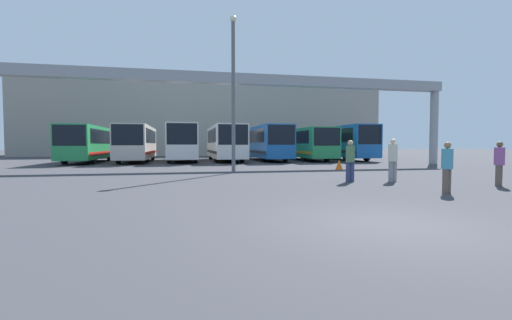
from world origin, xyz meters
TOP-DOWN VIEW (x-y plane):
  - ground_plane at (0.00, 0.00)m, footprint 200.00×200.00m
  - building_backdrop at (0.00, 47.90)m, footprint 51.03×12.00m
  - overhead_gantry at (0.00, 17.42)m, footprint 31.06×0.80m
  - bus_slot_0 at (-11.88, 26.19)m, footprint 2.46×10.41m
  - bus_slot_1 at (-7.92, 26.36)m, footprint 2.50×10.76m
  - bus_slot_2 at (-3.96, 26.30)m, footprint 2.53×10.63m
  - bus_slot_3 at (0.00, 26.59)m, footprint 2.62×11.21m
  - bus_slot_4 at (3.96, 26.71)m, footprint 2.51×11.46m
  - bus_slot_5 at (7.92, 26.83)m, footprint 2.60×11.69m
  - bus_slot_6 at (11.88, 26.28)m, footprint 2.44×10.60m
  - pedestrian_near_left at (4.62, 6.84)m, footprint 0.37×0.37m
  - pedestrian_mid_left at (7.52, 4.63)m, footprint 0.34×0.34m
  - pedestrian_near_center at (2.82, 7.06)m, footprint 0.36×0.36m
  - pedestrian_far_center at (4.24, 3.42)m, footprint 0.34×0.34m
  - traffic_cone at (5.52, 13.68)m, footprint 0.45×0.45m
  - lamp_post at (-1.21, 12.50)m, footprint 0.36×0.36m

SIDE VIEW (x-z plane):
  - ground_plane at x=0.00m, z-range 0.00..0.00m
  - traffic_cone at x=5.52m, z-range 0.00..0.61m
  - pedestrian_far_center at x=4.24m, z-range 0.05..1.67m
  - pedestrian_mid_left at x=7.52m, z-range 0.05..1.70m
  - pedestrian_near_center at x=2.82m, z-range 0.05..1.77m
  - pedestrian_near_left at x=4.62m, z-range 0.05..1.83m
  - bus_slot_5 at x=7.92m, z-range 0.24..3.29m
  - bus_slot_0 at x=-11.88m, z-range 0.23..3.30m
  - bus_slot_1 at x=-7.92m, z-range 0.24..3.39m
  - bus_slot_4 at x=3.96m, z-range 0.25..3.49m
  - bus_slot_3 at x=0.00m, z-range 0.25..3.49m
  - bus_slot_2 at x=-3.96m, z-range 0.25..3.53m
  - bus_slot_6 at x=11.88m, z-range 0.25..3.59m
  - lamp_post at x=-1.21m, z-range 0.36..8.76m
  - overhead_gantry at x=0.00m, z-range 2.22..8.57m
  - building_backdrop at x=0.00m, z-range 0.00..11.28m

